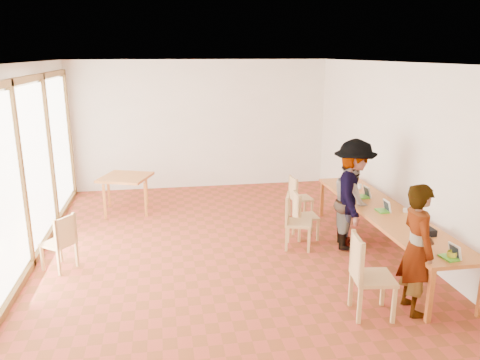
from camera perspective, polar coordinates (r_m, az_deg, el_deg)
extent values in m
plane|color=#A53B28|center=(7.69, -1.99, -8.89)|extent=(8.00, 8.00, 0.00)
cube|color=white|center=(11.12, -4.80, 6.70)|extent=(6.00, 0.10, 3.00)
cube|color=white|center=(3.50, 6.65, -12.88)|extent=(6.00, 0.10, 3.00)
cube|color=white|center=(8.15, 19.34, 2.74)|extent=(0.10, 8.00, 3.00)
cube|color=white|center=(7.44, -25.32, 1.00)|extent=(0.10, 8.00, 3.00)
cube|color=white|center=(7.02, -2.22, 14.22)|extent=(6.00, 8.00, 0.04)
cube|color=#C9652C|center=(7.72, 17.21, -3.73)|extent=(0.80, 4.00, 0.05)
cube|color=#C9652C|center=(6.16, 22.16, -12.97)|extent=(0.06, 0.06, 0.70)
cube|color=#C9652C|center=(9.40, 9.96, -2.28)|extent=(0.06, 0.06, 0.70)
cube|color=#C9652C|center=(9.64, 13.78, -2.05)|extent=(0.06, 0.06, 0.70)
cube|color=#C9652C|center=(9.67, -13.81, 0.32)|extent=(0.90, 0.90, 0.05)
cube|color=#C9652C|center=(9.44, -16.18, -2.58)|extent=(0.05, 0.05, 0.70)
cube|color=#C9652C|center=(10.18, -15.71, -1.25)|extent=(0.05, 0.05, 0.70)
cube|color=#C9652C|center=(9.38, -11.45, -2.39)|extent=(0.05, 0.05, 0.70)
cube|color=#C9652C|center=(10.12, -11.33, -1.07)|extent=(0.05, 0.05, 0.70)
cube|color=tan|center=(6.05, 15.93, -11.40)|extent=(0.54, 0.54, 0.05)
cube|color=tan|center=(5.87, 14.07, -9.12)|extent=(0.11, 0.48, 0.50)
cube|color=tan|center=(7.79, 7.16, -5.25)|extent=(0.54, 0.54, 0.04)
cube|color=tan|center=(7.72, 5.80, -3.50)|extent=(0.18, 0.41, 0.44)
cube|color=tan|center=(8.23, 8.04, -4.42)|extent=(0.40, 0.40, 0.04)
cube|color=tan|center=(8.10, 6.93, -3.04)|extent=(0.05, 0.39, 0.40)
cube|color=tan|center=(9.23, 7.46, -2.21)|extent=(0.43, 0.43, 0.04)
cube|color=tan|center=(9.10, 6.50, -0.99)|extent=(0.08, 0.39, 0.40)
cube|color=tan|center=(7.51, -21.28, -7.19)|extent=(0.56, 0.56, 0.04)
cube|color=tan|center=(7.30, -20.49, -5.83)|extent=(0.27, 0.34, 0.42)
imported|color=gray|center=(6.16, 20.76, -7.89)|extent=(0.43, 0.63, 1.66)
imported|color=gray|center=(7.97, 13.37, -2.54)|extent=(0.75, 0.86, 1.53)
imported|color=gray|center=(7.87, 13.63, -1.70)|extent=(1.04, 1.34, 1.82)
cube|color=#51B82B|center=(6.23, 24.10, -8.65)|extent=(0.18, 0.23, 0.02)
cube|color=white|center=(6.25, 24.72, -7.86)|extent=(0.08, 0.20, 0.18)
cube|color=#51B82B|center=(7.64, 16.93, -3.62)|extent=(0.16, 0.22, 0.02)
cube|color=white|center=(7.65, 17.50, -3.01)|extent=(0.07, 0.20, 0.18)
cube|color=#51B82B|center=(8.29, 14.71, -1.96)|extent=(0.17, 0.24, 0.02)
cube|color=white|center=(8.31, 15.24, -1.37)|extent=(0.08, 0.21, 0.19)
imported|color=yellow|center=(6.24, 24.40, -8.32)|extent=(0.12, 0.12, 0.09)
cylinder|color=#247C2C|center=(9.07, 12.79, 0.47)|extent=(0.07, 0.07, 0.28)
cylinder|color=silver|center=(8.77, 14.37, -0.77)|extent=(0.07, 0.07, 0.09)
cylinder|color=white|center=(7.72, 19.53, -3.49)|extent=(0.08, 0.08, 0.06)
cube|color=#CF3168|center=(7.51, 20.35, -4.28)|extent=(0.05, 0.10, 0.01)
cube|color=black|center=(6.91, 21.79, -5.77)|extent=(0.16, 0.26, 0.09)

